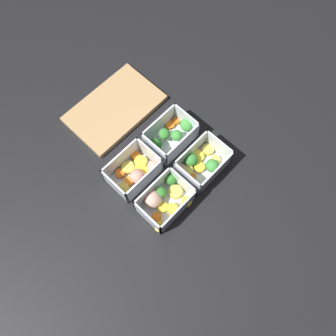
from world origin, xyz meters
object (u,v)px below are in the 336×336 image
container_near_right (199,164)px  container_far_right (170,136)px  container_near_left (164,198)px  container_far_left (137,171)px

container_near_right → container_far_right: 0.12m
container_near_left → container_far_left: 0.11m
container_far_left → container_near_right: bearing=-39.3°
container_near_right → container_far_left: size_ratio=0.97×
container_far_left → container_far_right: bearing=2.6°
container_near_right → container_far_right: (0.01, 0.12, 0.00)m
container_near_right → container_far_left: (-0.14, 0.11, -0.00)m
container_near_left → container_near_right: 0.14m
container_near_left → container_far_left: size_ratio=0.97×
container_far_left → container_far_right: (0.14, 0.01, 0.01)m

